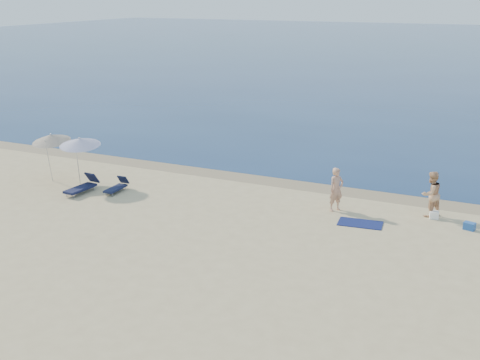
% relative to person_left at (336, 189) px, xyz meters
% --- Properties ---
extents(sea, '(240.00, 160.00, 0.01)m').
position_rel_person_left_xyz_m(sea, '(-1.70, 83.37, -0.95)').
color(sea, '#0C244C').
rests_on(sea, ground).
extents(wet_sand_strip, '(240.00, 1.60, 0.00)m').
position_rel_person_left_xyz_m(wet_sand_strip, '(-1.70, 2.77, -0.95)').
color(wet_sand_strip, '#847254').
rests_on(wet_sand_strip, ground).
extents(person_left, '(0.79, 0.83, 1.91)m').
position_rel_person_left_xyz_m(person_left, '(0.00, 0.00, 0.00)').
color(person_left, tan).
rests_on(person_left, ground).
extents(person_right, '(1.18, 1.21, 1.96)m').
position_rel_person_left_xyz_m(person_right, '(3.81, 0.99, 0.03)').
color(person_right, tan).
rests_on(person_right, ground).
extents(beach_towel, '(1.88, 1.18, 0.03)m').
position_rel_person_left_xyz_m(beach_towel, '(1.38, -1.11, -0.94)').
color(beach_towel, '#0D1544').
rests_on(beach_towel, ground).
extents(white_bag, '(0.43, 0.39, 0.31)m').
position_rel_person_left_xyz_m(white_bag, '(4.02, 0.79, -0.80)').
color(white_bag, white).
rests_on(white_bag, ground).
extents(blue_cooler, '(0.49, 0.41, 0.30)m').
position_rel_person_left_xyz_m(blue_cooler, '(5.49, 0.08, -0.80)').
color(blue_cooler, '#1D4E9F').
rests_on(blue_cooler, ground).
extents(umbrella_near, '(2.56, 2.58, 2.54)m').
position_rel_person_left_xyz_m(umbrella_near, '(-12.22, -1.78, 1.25)').
color(umbrella_near, silver).
rests_on(umbrella_near, ground).
extents(umbrella_far, '(1.99, 2.02, 2.52)m').
position_rel_person_left_xyz_m(umbrella_far, '(-14.09, -1.66, 1.22)').
color(umbrella_far, silver).
rests_on(umbrella_far, ground).
extents(lounger_left, '(0.76, 1.91, 0.82)m').
position_rel_person_left_xyz_m(lounger_left, '(-11.54, -2.66, -0.66)').
color(lounger_left, '#131734').
rests_on(lounger_left, ground).
extents(lounger_right, '(0.52, 1.51, 0.66)m').
position_rel_person_left_xyz_m(lounger_right, '(-10.14, -1.88, -0.72)').
color(lounger_right, '#121834').
rests_on(lounger_right, ground).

